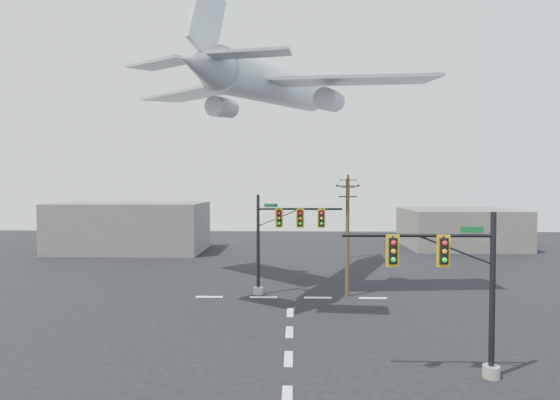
{
  "coord_description": "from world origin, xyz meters",
  "views": [
    {
      "loc": [
        0.28,
        -21.97,
        8.35
      ],
      "look_at": [
        -0.56,
        5.0,
        7.4
      ],
      "focal_mm": 30.0,
      "sensor_mm": 36.0,
      "label": 1
    }
  ],
  "objects_px": {
    "signal_mast_near": "(460,289)",
    "utility_pole_a": "(347,235)",
    "signal_mast_far": "(279,239)",
    "airliner": "(275,86)",
    "utility_pole_b": "(348,214)"
  },
  "relations": [
    {
      "from": "signal_mast_far",
      "to": "utility_pole_b",
      "type": "distance_m",
      "value": 19.1
    },
    {
      "from": "utility_pole_b",
      "to": "signal_mast_near",
      "type": "bearing_deg",
      "value": -85.53
    },
    {
      "from": "signal_mast_near",
      "to": "airliner",
      "type": "xyz_separation_m",
      "value": [
        -8.66,
        17.55,
        12.28
      ]
    },
    {
      "from": "signal_mast_far",
      "to": "airliner",
      "type": "height_order",
      "value": "airliner"
    },
    {
      "from": "signal_mast_near",
      "to": "airliner",
      "type": "height_order",
      "value": "airliner"
    },
    {
      "from": "signal_mast_near",
      "to": "utility_pole_b",
      "type": "xyz_separation_m",
      "value": [
        -1.08,
        32.46,
        1.07
      ]
    },
    {
      "from": "signal_mast_far",
      "to": "utility_pole_b",
      "type": "xyz_separation_m",
      "value": [
        7.16,
        17.7,
        0.67
      ]
    },
    {
      "from": "utility_pole_a",
      "to": "utility_pole_b",
      "type": "bearing_deg",
      "value": 91.08
    },
    {
      "from": "utility_pole_a",
      "to": "utility_pole_b",
      "type": "distance_m",
      "value": 18.09
    },
    {
      "from": "utility_pole_a",
      "to": "airliner",
      "type": "bearing_deg",
      "value": 158.68
    },
    {
      "from": "airliner",
      "to": "utility_pole_b",
      "type": "bearing_deg",
      "value": -6.81
    },
    {
      "from": "utility_pole_a",
      "to": "airliner",
      "type": "relative_size",
      "value": 0.33
    },
    {
      "from": "utility_pole_a",
      "to": "signal_mast_far",
      "type": "bearing_deg",
      "value": -175.35
    },
    {
      "from": "signal_mast_near",
      "to": "airliner",
      "type": "distance_m",
      "value": 23.1
    },
    {
      "from": "signal_mast_near",
      "to": "utility_pole_a",
      "type": "distance_m",
      "value": 14.85
    }
  ]
}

